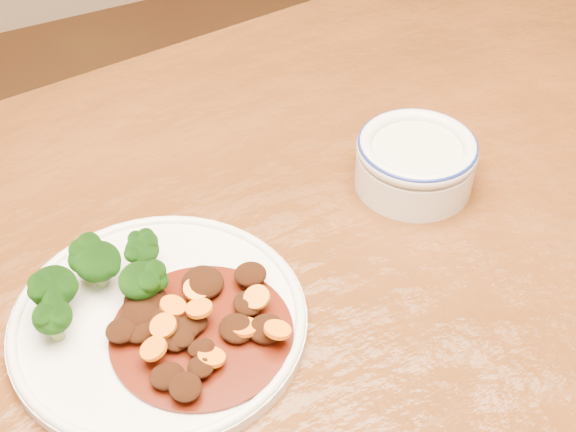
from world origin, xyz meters
name	(u,v)px	position (x,y,z in m)	size (l,w,h in m)	color
dining_table	(294,338)	(0.00, 0.00, 0.67)	(1.60, 1.07, 0.75)	#5D2D10
dinner_plate	(159,320)	(-0.13, 0.01, 0.76)	(0.26, 0.26, 0.02)	silver
broccoli_florets	(94,279)	(-0.17, 0.05, 0.79)	(0.13, 0.08, 0.05)	olive
mince_stew	(192,324)	(-0.11, -0.02, 0.77)	(0.16, 0.16, 0.03)	#491307
dip_bowl	(416,160)	(0.18, 0.07, 0.78)	(0.13, 0.13, 0.06)	beige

